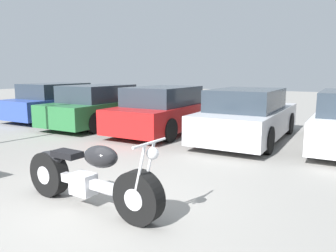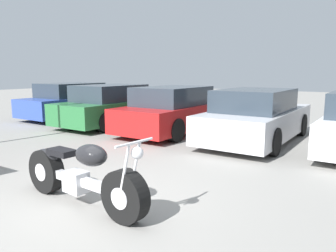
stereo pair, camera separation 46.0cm
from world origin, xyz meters
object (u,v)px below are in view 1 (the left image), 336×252
parked_car_blue (59,102)px  parked_car_green (102,106)px  parked_car_red (166,111)px  motorcycle (88,178)px  parked_car_silver (248,116)px

parked_car_blue → parked_car_green: same height
parked_car_blue → parked_car_red: bearing=-4.6°
parked_car_blue → parked_car_green: bearing=-9.7°
motorcycle → parked_car_blue: parked_car_blue is taller
parked_car_blue → parked_car_red: size_ratio=1.00×
motorcycle → parked_car_silver: parked_car_silver is taller
parked_car_blue → parked_car_silver: 7.78m
parked_car_green → motorcycle: bearing=-50.8°
parked_car_blue → parked_car_green: 2.63m
parked_car_red → parked_car_blue: bearing=175.4°
parked_car_silver → parked_car_green: bearing=-179.8°
motorcycle → parked_car_blue: 9.37m
parked_car_blue → parked_car_red: 5.20m
motorcycle → parked_car_green: bearing=129.2°
parked_car_green → parked_car_red: (2.59, 0.03, 0.00)m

